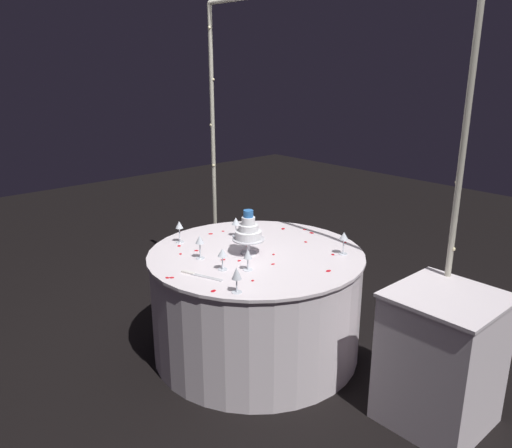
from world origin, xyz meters
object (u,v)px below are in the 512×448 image
Objects in this scene: side_table at (441,359)px; decorative_arch at (310,120)px; wine_glass_3 at (237,275)px; cake_knife at (199,275)px; tiered_cake at (248,232)px; wine_glass_5 at (179,226)px; wine_glass_6 at (248,255)px; wine_glass_2 at (222,254)px; wine_glass_4 at (200,241)px; wine_glass_0 at (344,237)px; wine_glass_1 at (236,222)px; main_table at (256,302)px.

decorative_arch is at bearing 169.29° from side_table.
decorative_arch is 16.21× the size of wine_glass_3.
decorative_arch reaches higher than cake_knife.
tiered_cake is 0.55m from wine_glass_5.
side_table reaches higher than cake_knife.
cake_knife is at bearing -114.50° from wine_glass_6.
decorative_arch is 1.16m from wine_glass_2.
side_table is 4.96× the size of wine_glass_4.
wine_glass_5 is at bearing -123.91° from decorative_arch.
wine_glass_0 is 1.12× the size of wine_glass_6.
wine_glass_4 reaches higher than wine_glass_3.
wine_glass_4 reaches higher than wine_glass_0.
wine_glass_5 is at bearing 171.73° from wine_glass_2.
wine_glass_1 is 0.52× the size of cake_knife.
wine_glass_4 is (-0.17, -0.35, 0.50)m from main_table.
tiered_cake is 0.34m from wine_glass_4.
wine_glass_4 is (-0.14, -0.30, -0.03)m from tiered_cake.
cake_knife is at bearing -176.43° from wine_glass_3.
main_table is (-0.00, -0.51, -1.24)m from decorative_arch.
wine_glass_5 reaches higher than wine_glass_1.
wine_glass_4 is at bearing -115.72° from tiered_cake.
cake_knife is (-1.20, -0.80, 0.36)m from side_table.
tiered_cake is 2.16× the size of wine_glass_2.
wine_glass_5 is (-0.52, -0.27, 0.50)m from main_table.
wine_glass_1 is at bearing 140.48° from wine_glass_3.
tiered_cake is (-0.02, -0.56, -0.71)m from decorative_arch.
tiered_cake reaches higher than side_table.
wine_glass_2 is 0.50× the size of cake_knife.
wine_glass_6 is (-1.07, -0.52, 0.46)m from side_table.
wine_glass_6 is (0.20, -0.76, -0.76)m from decorative_arch.
wine_glass_1 is (-0.34, 0.17, -0.05)m from tiered_cake.
main_table is 9.70× the size of wine_glass_3.
wine_glass_6 reaches higher than cake_knife.
wine_glass_6 is at bearing -51.31° from main_table.
wine_glass_5 is 0.66m from cake_knife.
decorative_arch is at bearing 95.71° from wine_glass_2.
side_table is (1.27, 0.27, 0.02)m from main_table.
wine_glass_0 is at bearing 21.17° from wine_glass_1.
cake_knife is at bearing -86.32° from decorative_arch.
side_table is 5.43× the size of wine_glass_1.
wine_glass_6 is at bearing -108.46° from wine_glass_0.
wine_glass_3 is 0.33m from wine_glass_6.
main_table is 0.62m from wine_glass_1.
wine_glass_6 is (0.72, 0.03, -0.02)m from wine_glass_5.
wine_glass_0 is 1.03× the size of wine_glass_3.
decorative_arch reaches higher than wine_glass_3.
wine_glass_5 is at bearing 167.65° from wine_glass_4.
tiered_cake is 2.08× the size of wine_glass_1.
tiered_cake is (-0.02, -0.05, 0.54)m from main_table.
wine_glass_2 is (0.09, -0.36, 0.49)m from main_table.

